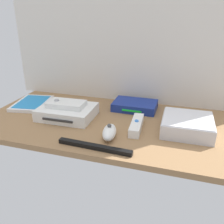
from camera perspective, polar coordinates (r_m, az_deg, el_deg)
name	(u,v)px	position (r cm, az deg, el deg)	size (l,w,h in cm)	color
ground_plane	(112,124)	(92.37, 0.00, -2.86)	(100.00, 48.00, 2.00)	#936D47
back_wall	(129,28)	(107.10, 4.10, 19.06)	(110.00, 1.20, 64.00)	silver
game_console	(67,112)	(96.62, -10.50, 0.03)	(21.30, 16.81, 4.40)	white
mini_computer	(187,125)	(87.27, 17.31, -2.95)	(17.22, 17.22, 5.30)	silver
game_case	(32,103)	(113.61, -18.30, 1.98)	(16.54, 20.98, 1.56)	white
network_router	(135,106)	(103.10, 5.43, 1.52)	(18.06, 12.47, 3.40)	navy
remote_wand	(136,125)	(86.29, 5.79, -3.09)	(4.59, 15.01, 3.40)	white
remote_nunchuk	(109,132)	(79.98, -0.63, -4.76)	(5.88, 10.56, 5.10)	white
remote_classic_pad	(66,104)	(95.76, -10.75, 1.87)	(14.69, 8.53, 2.40)	white
sensor_bar	(95,147)	(74.72, -4.14, -8.17)	(24.00, 1.80, 1.40)	black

